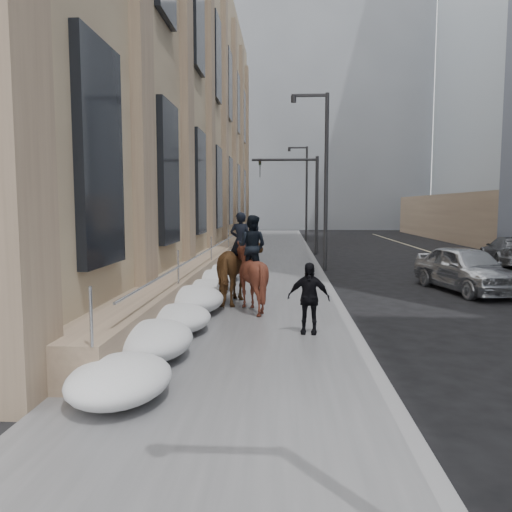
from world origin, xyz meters
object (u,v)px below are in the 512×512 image
Objects in this scene: mounted_horse_right at (250,271)px; car_silver at (466,269)px; pedestrian at (309,298)px; mounted_horse_left at (239,267)px; car_grey at (511,251)px.

mounted_horse_right is 0.55× the size of car_silver.
mounted_horse_right is at bearing -163.42° from car_silver.
mounted_horse_right reaches higher than car_silver.
car_silver is at bearing 54.98° from pedestrian.
mounted_horse_right reaches higher than pedestrian.
mounted_horse_left is 1.03× the size of mounted_horse_right.
car_grey is at bearing -133.37° from mounted_horse_left.
car_silver is at bearing 66.34° from car_grey.
mounted_horse_right is 16.80m from car_grey.
mounted_horse_left reaches higher than car_grey.
mounted_horse_left is 3.88m from pedestrian.
mounted_horse_left reaches higher than mounted_horse_right.
mounted_horse_right is at bearing 126.83° from pedestrian.
car_grey is at bearing 44.78° from car_silver.
car_grey is (10.63, 14.14, -0.18)m from pedestrian.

